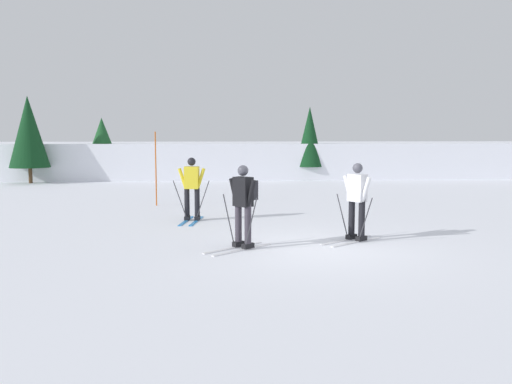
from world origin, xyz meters
TOP-DOWN VIEW (x-y plane):
  - ground_plane at (0.00, 0.00)m, footprint 120.00×120.00m
  - far_snow_ridge at (0.00, 20.87)m, footprint 80.00×9.06m
  - skier_white at (1.04, 0.75)m, footprint 1.51×1.24m
  - skier_yellow at (-2.69, 3.81)m, footprint 0.99×1.64m
  - skier_black at (-1.46, 0.15)m, footprint 1.45×1.33m
  - trail_marker_pole at (-4.01, 7.02)m, footprint 0.04×0.04m
  - conifer_far_left at (-7.83, 17.21)m, footprint 1.69×1.69m
  - conifer_far_right at (2.72, 16.76)m, footprint 1.41×1.41m
  - conifer_far_centre at (-10.95, 15.76)m, footprint 1.89×1.89m

SIDE VIEW (x-z plane):
  - ground_plane at x=0.00m, z-range 0.00..0.00m
  - skier_white at x=1.04m, z-range 0.06..1.77m
  - skier_yellow at x=-2.69m, z-range 0.06..1.77m
  - far_snow_ridge at x=0.00m, z-range 0.00..1.85m
  - skier_black at x=-1.46m, z-range 0.10..1.81m
  - trail_marker_pole at x=-4.01m, z-range 0.00..2.42m
  - conifer_far_left at x=-7.83m, z-range 0.41..3.58m
  - conifer_far_right at x=2.72m, z-range 0.33..4.07m
  - conifer_far_centre at x=-10.95m, z-range 0.37..4.53m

